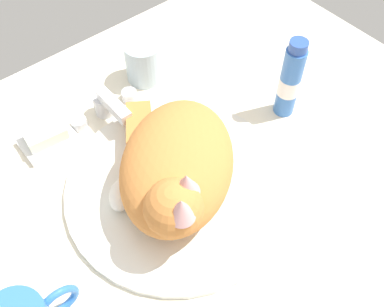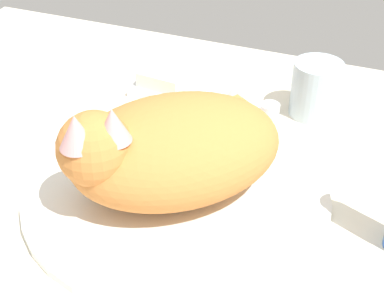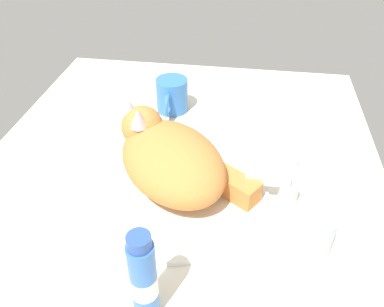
{
  "view_description": "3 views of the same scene",
  "coord_description": "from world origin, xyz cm",
  "px_view_note": "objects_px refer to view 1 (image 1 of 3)",
  "views": [
    {
      "loc": [
        -22.48,
        -30.59,
        59.98
      ],
      "look_at": [
        2.46,
        -0.46,
        7.69
      ],
      "focal_mm": 41.34,
      "sensor_mm": 36.0,
      "label": 1
    },
    {
      "loc": [
        21.13,
        -48.01,
        43.97
      ],
      "look_at": [
        2.18,
        -0.6,
        7.06
      ],
      "focal_mm": 54.07,
      "sensor_mm": 36.0,
      "label": 2
    },
    {
      "loc": [
        54.51,
        11.77,
        51.26
      ],
      "look_at": [
        -1.12,
        3.4,
        8.06
      ],
      "focal_mm": 36.79,
      "sensor_mm": 36.0,
      "label": 3
    }
  ],
  "objects_px": {
    "faucet": "(107,106)",
    "toothpaste_bottle": "(290,81)",
    "cat": "(175,168)",
    "rinse_cup": "(144,62)",
    "soap_bar": "(45,134)"
  },
  "relations": [
    {
      "from": "rinse_cup",
      "to": "toothpaste_bottle",
      "type": "xyz_separation_m",
      "value": [
        0.14,
        -0.23,
        0.03
      ]
    },
    {
      "from": "faucet",
      "to": "toothpaste_bottle",
      "type": "relative_size",
      "value": 0.87
    },
    {
      "from": "cat",
      "to": "toothpaste_bottle",
      "type": "xyz_separation_m",
      "value": [
        0.26,
        0.01,
        0.0
      ]
    },
    {
      "from": "rinse_cup",
      "to": "soap_bar",
      "type": "xyz_separation_m",
      "value": [
        -0.22,
        -0.02,
        -0.02
      ]
    },
    {
      "from": "faucet",
      "to": "toothpaste_bottle",
      "type": "distance_m",
      "value": 0.32
    },
    {
      "from": "rinse_cup",
      "to": "toothpaste_bottle",
      "type": "relative_size",
      "value": 0.51
    },
    {
      "from": "faucet",
      "to": "soap_bar",
      "type": "relative_size",
      "value": 2.02
    },
    {
      "from": "cat",
      "to": "toothpaste_bottle",
      "type": "relative_size",
      "value": 1.97
    },
    {
      "from": "soap_bar",
      "to": "toothpaste_bottle",
      "type": "distance_m",
      "value": 0.42
    },
    {
      "from": "toothpaste_bottle",
      "to": "faucet",
      "type": "bearing_deg",
      "value": 142.96
    },
    {
      "from": "cat",
      "to": "soap_bar",
      "type": "bearing_deg",
      "value": 115.58
    },
    {
      "from": "cat",
      "to": "rinse_cup",
      "type": "relative_size",
      "value": 3.87
    },
    {
      "from": "soap_bar",
      "to": "toothpaste_bottle",
      "type": "xyz_separation_m",
      "value": [
        0.37,
        -0.21,
        0.05
      ]
    },
    {
      "from": "soap_bar",
      "to": "toothpaste_bottle",
      "type": "bearing_deg",
      "value": -29.25
    },
    {
      "from": "rinse_cup",
      "to": "toothpaste_bottle",
      "type": "bearing_deg",
      "value": -58.14
    }
  ]
}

